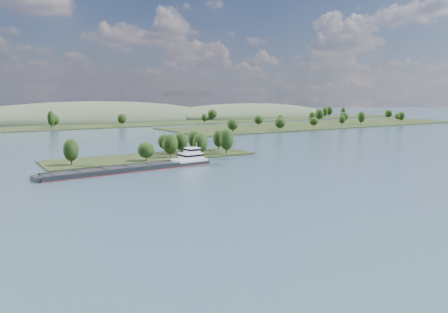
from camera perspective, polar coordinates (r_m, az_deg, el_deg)
ground at (r=159.50m, az=-0.99°, el=-2.83°), size 1800.00×1800.00×0.00m
tree_island at (r=213.42m, az=-7.52°, el=0.92°), size 100.00×31.04×13.93m
right_bank at (r=443.60m, az=12.80°, el=4.17°), size 320.00×90.00×15.09m
back_shoreline at (r=424.72m, az=-19.78°, el=3.69°), size 900.00×60.00×16.77m
hill_east at (r=592.80m, az=3.13°, el=5.23°), size 260.00×140.00×36.00m
hill_west at (r=533.96m, az=-16.74°, el=4.57°), size 320.00×160.00×44.00m
cargo_barge at (r=180.10m, az=-10.79°, el=-1.30°), size 72.84×14.43×9.79m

